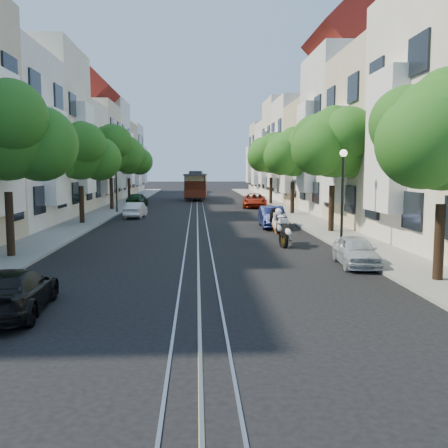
{
  "coord_description": "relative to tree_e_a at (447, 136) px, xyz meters",
  "views": [
    {
      "loc": [
        -0.05,
        -17.39,
        3.41
      ],
      "look_at": [
        1.1,
        3.45,
        1.13
      ],
      "focal_mm": 40.0,
      "sensor_mm": 36.0,
      "label": 1
    }
  ],
  "objects": [
    {
      "name": "tree_w_d",
      "position": [
        -14.4,
        39.0,
        0.2
      ],
      "size": [
        4.84,
        3.99,
        6.52
      ],
      "color": "black",
      "rests_on": "ground"
    },
    {
      "name": "tree_e_d",
      "position": [
        0.0,
        34.0,
        0.47
      ],
      "size": [
        5.01,
        4.16,
        6.85
      ],
      "color": "black",
      "rests_on": "ground"
    },
    {
      "name": "sidewalk_east",
      "position": [
        -0.01,
        31.02,
        -4.34
      ],
      "size": [
        2.5,
        80.0,
        0.12
      ],
      "primitive_type": "cube",
      "color": "gray",
      "rests_on": "ground"
    },
    {
      "name": "tree_e_a",
      "position": [
        0.0,
        0.0,
        0.0
      ],
      "size": [
        4.72,
        3.87,
        6.27
      ],
      "color": "black",
      "rests_on": "ground"
    },
    {
      "name": "ground",
      "position": [
        -7.26,
        31.02,
        -4.4
      ],
      "size": [
        200.0,
        200.0,
        0.0
      ],
      "primitive_type": "plane",
      "color": "black",
      "rests_on": "ground"
    },
    {
      "name": "tree_w_a",
      "position": [
        -14.4,
        5.0,
        0.34
      ],
      "size": [
        4.93,
        4.08,
        6.68
      ],
      "color": "black",
      "rests_on": "ground"
    },
    {
      "name": "parked_car_w_near",
      "position": [
        -11.66,
        -2.58,
        -3.85
      ],
      "size": [
        1.79,
        3.87,
        1.1
      ],
      "primitive_type": "imported",
      "rotation": [
        0.0,
        0.0,
        3.21
      ],
      "color": "black",
      "rests_on": "ground"
    },
    {
      "name": "rail_left",
      "position": [
        -7.81,
        31.02,
        -4.39
      ],
      "size": [
        0.06,
        80.0,
        0.02
      ],
      "primitive_type": "cube",
      "color": "gray",
      "rests_on": "ground"
    },
    {
      "name": "rail_right",
      "position": [
        -6.71,
        31.02,
        -4.39
      ],
      "size": [
        0.06,
        80.0,
        0.02
      ],
      "primitive_type": "cube",
      "color": "gray",
      "rests_on": "ground"
    },
    {
      "name": "parked_car_e_mid",
      "position": [
        -2.86,
        14.73,
        -3.77
      ],
      "size": [
        1.45,
        3.84,
        1.25
      ],
      "primitive_type": "imported",
      "rotation": [
        0.0,
        0.0,
        -0.03
      ],
      "color": "#0C133C",
      "rests_on": "ground"
    },
    {
      "name": "cable_car",
      "position": [
        -7.36,
        42.39,
        -2.64
      ],
      "size": [
        2.74,
        7.83,
        2.97
      ],
      "rotation": [
        0.0,
        0.0,
        -0.04
      ],
      "color": "black",
      "rests_on": "ground"
    },
    {
      "name": "tree_e_c",
      "position": [
        0.0,
        23.0,
        0.2
      ],
      "size": [
        4.84,
        3.99,
        6.52
      ],
      "color": "black",
      "rests_on": "ground"
    },
    {
      "name": "townhouses_east",
      "position": [
        4.61,
        30.94,
        0.79
      ],
      "size": [
        7.75,
        72.0,
        12.0
      ],
      "color": "beige",
      "rests_on": "ground"
    },
    {
      "name": "sportbike_rider",
      "position": [
        -3.62,
        7.61,
        -3.44
      ],
      "size": [
        0.75,
        2.24,
        1.75
      ],
      "rotation": [
        0.0,
        0.0,
        0.21
      ],
      "color": "black",
      "rests_on": "ground"
    },
    {
      "name": "lamp_east",
      "position": [
        -0.96,
        7.02,
        -1.55
      ],
      "size": [
        0.32,
        0.32,
        4.16
      ],
      "color": "black",
      "rests_on": "ground"
    },
    {
      "name": "sidewalk_west",
      "position": [
        -14.51,
        31.02,
        -4.34
      ],
      "size": [
        2.5,
        80.0,
        0.12
      ],
      "primitive_type": "cube",
      "color": "gray",
      "rests_on": "ground"
    },
    {
      "name": "townhouses_west",
      "position": [
        -19.13,
        30.94,
        0.68
      ],
      "size": [
        7.75,
        72.0,
        11.76
      ],
      "color": "silver",
      "rests_on": "ground"
    },
    {
      "name": "tree_w_b",
      "position": [
        -14.4,
        17.0,
        0.0
      ],
      "size": [
        4.72,
        3.87,
        6.27
      ],
      "color": "black",
      "rests_on": "ground"
    },
    {
      "name": "lane_line",
      "position": [
        -7.26,
        31.02,
        -4.4
      ],
      "size": [
        0.08,
        80.0,
        0.01
      ],
      "primitive_type": "cube",
      "color": "tan",
      "rests_on": "ground"
    },
    {
      "name": "parked_car_w_mid",
      "position": [
        -11.66,
        21.38,
        -3.85
      ],
      "size": [
        1.38,
        3.4,
        1.1
      ],
      "primitive_type": "imported",
      "rotation": [
        0.0,
        0.0,
        3.08
      ],
      "color": "silver",
      "rests_on": "ground"
    },
    {
      "name": "parked_car_e_near",
      "position": [
        -1.66,
        2.85,
        -3.86
      ],
      "size": [
        1.51,
        3.24,
        1.07
      ],
      "primitive_type": "imported",
      "rotation": [
        0.0,
        0.0,
        -0.08
      ],
      "color": "#B2BABF",
      "rests_on": "ground"
    },
    {
      "name": "tree_w_c",
      "position": [
        -14.4,
        28.0,
        0.67
      ],
      "size": [
        5.13,
        4.28,
        7.09
      ],
      "color": "black",
      "rests_on": "ground"
    },
    {
      "name": "lamp_west",
      "position": [
        -13.56,
        25.02,
        -1.55
      ],
      "size": [
        0.32,
        0.32,
        4.16
      ],
      "color": "black",
      "rests_on": "ground"
    },
    {
      "name": "parked_car_w_far",
      "position": [
        -12.86,
        32.68,
        -3.76
      ],
      "size": [
        1.92,
        3.88,
        1.27
      ],
      "primitive_type": "imported",
      "rotation": [
        0.0,
        0.0,
        3.03
      ],
      "color": "#15361C",
      "rests_on": "ground"
    },
    {
      "name": "parked_car_e_far",
      "position": [
        -2.09,
        30.4,
        -3.76
      ],
      "size": [
        2.49,
        4.73,
        1.27
      ],
      "primitive_type": "imported",
      "rotation": [
        0.0,
        0.0,
        -0.09
      ],
      "color": "maroon",
      "rests_on": "ground"
    },
    {
      "name": "tree_e_b",
      "position": [
        0.0,
        12.0,
        0.34
      ],
      "size": [
        4.93,
        4.08,
        6.68
      ],
      "color": "black",
      "rests_on": "ground"
    },
    {
      "name": "rail_slot",
      "position": [
        -7.26,
        31.02,
        -4.39
      ],
      "size": [
        0.06,
        80.0,
        0.02
      ],
      "primitive_type": "cube",
      "color": "gray",
      "rests_on": "ground"
    }
  ]
}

